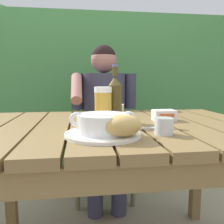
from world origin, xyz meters
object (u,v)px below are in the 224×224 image
(table_knife, at_px, (133,129))
(beer_glass, at_px, (103,105))
(person_eating, at_px, (104,113))
(serving_plate, at_px, (103,134))
(soup_bowl, at_px, (103,123))
(bread_roll, at_px, (122,125))
(butter_tub, at_px, (164,115))
(diner_bowl, at_px, (110,109))
(beer_bottle, at_px, (115,98))
(chair_near_diner, at_px, (102,136))
(water_glass_small, at_px, (164,126))

(table_knife, bearing_deg, beer_glass, 126.58)
(person_eating, height_order, serving_plate, person_eating)
(soup_bowl, xyz_separation_m, bread_roll, (0.06, -0.07, 0.00))
(beer_glass, xyz_separation_m, butter_tub, (0.30, 0.04, -0.06))
(soup_bowl, xyz_separation_m, diner_bowl, (0.10, 0.56, -0.02))
(person_eating, xyz_separation_m, butter_tub, (0.23, -0.63, 0.07))
(serving_plate, bearing_deg, diner_bowl, 79.97)
(beer_glass, bearing_deg, butter_tub, 8.40)
(beer_bottle, xyz_separation_m, butter_tub, (0.24, -0.01, -0.09))
(chair_near_diner, xyz_separation_m, beer_glass, (-0.08, -0.88, 0.36))
(person_eating, distance_m, serving_plate, 0.91)
(serving_plate, distance_m, water_glass_small, 0.22)
(bread_roll, bearing_deg, person_eating, 87.74)
(person_eating, xyz_separation_m, diner_bowl, (0.00, -0.35, 0.07))
(bread_roll, distance_m, table_knife, 0.17)
(serving_plate, xyz_separation_m, beer_bottle, (0.08, 0.28, 0.11))
(chair_near_diner, bearing_deg, beer_glass, -94.97)
(chair_near_diner, bearing_deg, serving_plate, -95.10)
(beer_bottle, bearing_deg, beer_glass, -141.30)
(bread_roll, xyz_separation_m, table_knife, (0.07, 0.15, -0.04))
(beer_glass, relative_size, butter_tub, 1.59)
(bread_roll, bearing_deg, table_knife, 65.72)
(serving_plate, distance_m, beer_glass, 0.24)
(person_eating, distance_m, beer_bottle, 0.65)
(soup_bowl, distance_m, water_glass_small, 0.22)
(beer_glass, relative_size, water_glass_small, 2.42)
(chair_near_diner, xyz_separation_m, butter_tub, (0.22, -0.83, 0.30))
(serving_plate, relative_size, water_glass_small, 3.93)
(chair_near_diner, height_order, diner_bowl, chair_near_diner)
(bread_roll, relative_size, diner_bowl, 0.93)
(beer_bottle, height_order, diner_bowl, beer_bottle)
(chair_near_diner, relative_size, person_eating, 0.80)
(beer_bottle, bearing_deg, diner_bowl, 87.03)
(bread_roll, relative_size, table_knife, 0.93)
(serving_plate, height_order, water_glass_small, water_glass_small)
(beer_glass, bearing_deg, serving_plate, -95.61)
(water_glass_small, relative_size, table_knife, 0.43)
(bread_roll, relative_size, beer_glass, 0.89)
(diner_bowl, bearing_deg, beer_glass, -103.01)
(water_glass_small, bearing_deg, diner_bowl, 101.95)
(butter_tub, distance_m, table_knife, 0.27)
(chair_near_diner, height_order, beer_bottle, beer_bottle)
(person_eating, xyz_separation_m, serving_plate, (-0.10, -0.90, 0.05))
(table_knife, relative_size, diner_bowl, 1.00)
(table_knife, bearing_deg, chair_near_diner, 91.58)
(diner_bowl, bearing_deg, beer_bottle, -92.97)
(chair_near_diner, xyz_separation_m, diner_bowl, (-0.00, -0.55, 0.30))
(butter_tub, bearing_deg, soup_bowl, -139.93)
(beer_glass, bearing_deg, soup_bowl, -95.61)
(serving_plate, distance_m, bread_roll, 0.10)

